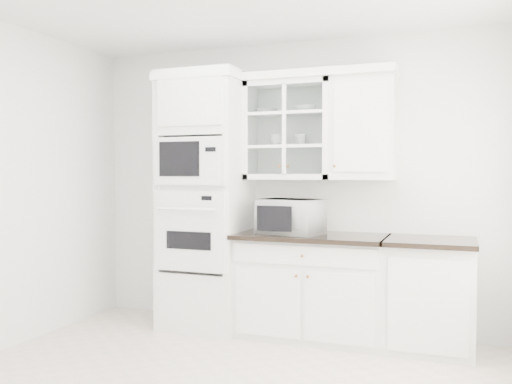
% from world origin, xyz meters
% --- Properties ---
extents(room_shell, '(4.00, 3.50, 2.70)m').
position_xyz_m(room_shell, '(0.00, 0.43, 1.78)').
color(room_shell, white).
rests_on(room_shell, ground).
extents(oven_column, '(0.76, 0.68, 2.40)m').
position_xyz_m(oven_column, '(-0.75, 1.42, 1.20)').
color(oven_column, white).
rests_on(oven_column, ground).
extents(base_cabinet_run, '(1.32, 0.67, 0.92)m').
position_xyz_m(base_cabinet_run, '(0.28, 1.45, 0.46)').
color(base_cabinet_run, white).
rests_on(base_cabinet_run, ground).
extents(extra_base_cabinet, '(0.72, 0.67, 0.92)m').
position_xyz_m(extra_base_cabinet, '(1.28, 1.45, 0.46)').
color(extra_base_cabinet, white).
rests_on(extra_base_cabinet, ground).
extents(upper_cabinet_glass, '(0.80, 0.33, 0.90)m').
position_xyz_m(upper_cabinet_glass, '(0.03, 1.58, 1.85)').
color(upper_cabinet_glass, white).
rests_on(upper_cabinet_glass, room_shell).
extents(upper_cabinet_solid, '(0.55, 0.33, 0.90)m').
position_xyz_m(upper_cabinet_solid, '(0.71, 1.58, 1.85)').
color(upper_cabinet_solid, white).
rests_on(upper_cabinet_solid, room_shell).
extents(crown_molding, '(2.14, 0.38, 0.07)m').
position_xyz_m(crown_molding, '(-0.07, 1.56, 2.33)').
color(crown_molding, white).
rests_on(crown_molding, room_shell).
extents(countertop_microwave, '(0.62, 0.55, 0.31)m').
position_xyz_m(countertop_microwave, '(0.11, 1.40, 1.07)').
color(countertop_microwave, white).
rests_on(countertop_microwave, base_cabinet_run).
extents(bowl_a, '(0.21, 0.21, 0.05)m').
position_xyz_m(bowl_a, '(-0.20, 1.60, 2.03)').
color(bowl_a, white).
rests_on(bowl_a, upper_cabinet_glass).
extents(bowl_b, '(0.24, 0.24, 0.06)m').
position_xyz_m(bowl_b, '(0.18, 1.58, 2.04)').
color(bowl_b, white).
rests_on(bowl_b, upper_cabinet_glass).
extents(cup_a, '(0.14, 0.14, 0.11)m').
position_xyz_m(cup_a, '(-0.10, 1.60, 1.76)').
color(cup_a, white).
rests_on(cup_a, upper_cabinet_glass).
extents(cup_b, '(0.14, 0.14, 0.11)m').
position_xyz_m(cup_b, '(0.13, 1.59, 1.76)').
color(cup_b, white).
rests_on(cup_b, upper_cabinet_glass).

